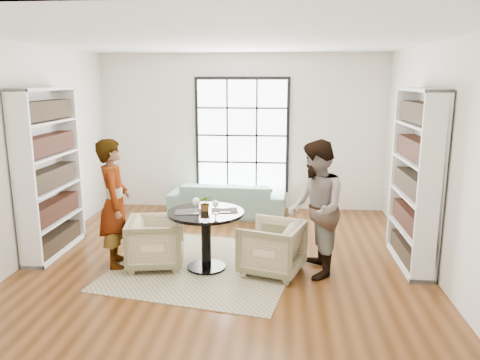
# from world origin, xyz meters

# --- Properties ---
(ground) EXTENTS (6.00, 6.00, 0.00)m
(ground) POSITION_xyz_m (0.00, 0.00, 0.00)
(ground) COLOR brown
(room_shell) EXTENTS (6.00, 6.01, 6.00)m
(room_shell) POSITION_xyz_m (0.00, 0.54, 1.26)
(room_shell) COLOR silver
(room_shell) RESTS_ON ground
(rug) EXTENTS (2.76, 2.76, 0.01)m
(rug) POSITION_xyz_m (-0.25, -0.06, 0.01)
(rug) COLOR tan
(rug) RESTS_ON ground
(pedestal_table) EXTENTS (1.01, 1.01, 0.81)m
(pedestal_table) POSITION_xyz_m (-0.22, -0.14, 0.58)
(pedestal_table) COLOR black
(pedestal_table) RESTS_ON ground
(sofa) EXTENTS (2.19, 0.94, 0.63)m
(sofa) POSITION_xyz_m (-0.23, 2.45, 0.31)
(sofa) COLOR slate
(sofa) RESTS_ON ground
(armchair_left) EXTENTS (0.86, 0.85, 0.68)m
(armchair_left) POSITION_xyz_m (-0.92, -0.11, 0.34)
(armchair_left) COLOR tan
(armchair_left) RESTS_ON ground
(armchair_right) EXTENTS (0.96, 0.95, 0.70)m
(armchair_right) POSITION_xyz_m (0.66, -0.19, 0.35)
(armchair_right) COLOR tan
(armchair_right) RESTS_ON ground
(person_left) EXTENTS (0.58, 0.73, 1.75)m
(person_left) POSITION_xyz_m (-1.47, -0.11, 0.88)
(person_left) COLOR gray
(person_left) RESTS_ON ground
(person_right) EXTENTS (0.75, 0.92, 1.77)m
(person_right) POSITION_xyz_m (1.21, -0.19, 0.89)
(person_right) COLOR gray
(person_right) RESTS_ON ground
(placemat_left) EXTENTS (0.38, 0.31, 0.01)m
(placemat_left) POSITION_xyz_m (-0.44, -0.20, 0.81)
(placemat_left) COLOR #2A2624
(placemat_left) RESTS_ON pedestal_table
(placemat_right) EXTENTS (0.38, 0.31, 0.01)m
(placemat_right) POSITION_xyz_m (0.02, -0.10, 0.81)
(placemat_right) COLOR #2A2624
(placemat_right) RESTS_ON pedestal_table
(cutlery_left) EXTENTS (0.17, 0.24, 0.01)m
(cutlery_left) POSITION_xyz_m (-0.44, -0.20, 0.82)
(cutlery_left) COLOR silver
(cutlery_left) RESTS_ON placemat_left
(cutlery_right) EXTENTS (0.17, 0.24, 0.01)m
(cutlery_right) POSITION_xyz_m (0.02, -0.10, 0.82)
(cutlery_right) COLOR silver
(cutlery_right) RESTS_ON placemat_right
(wine_glass_left) EXTENTS (0.10, 0.10, 0.22)m
(wine_glass_left) POSITION_xyz_m (-0.32, -0.27, 0.96)
(wine_glass_left) COLOR silver
(wine_glass_left) RESTS_ON pedestal_table
(wine_glass_right) EXTENTS (0.08, 0.08, 0.19)m
(wine_glass_right) POSITION_xyz_m (-0.08, -0.24, 0.94)
(wine_glass_right) COLOR silver
(wine_glass_right) RESTS_ON pedestal_table
(flower_centerpiece) EXTENTS (0.20, 0.18, 0.22)m
(flower_centerpiece) POSITION_xyz_m (-0.23, -0.12, 0.92)
(flower_centerpiece) COLOR gray
(flower_centerpiece) RESTS_ON pedestal_table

